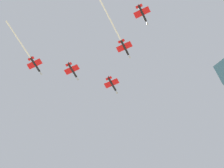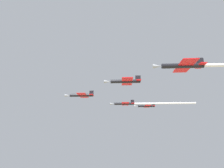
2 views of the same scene
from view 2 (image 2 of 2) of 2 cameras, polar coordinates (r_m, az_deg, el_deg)
jet_lead at (r=87.19m, az=-9.46°, el=-3.41°), size 10.22×13.40×2.79m
jet_port_inner at (r=67.62m, az=3.85°, el=0.82°), size 10.22×13.40×2.79m
jet_starboard_inner at (r=103.79m, az=9.31°, el=-5.89°), size 17.41×44.33×2.79m
jet_port_outer at (r=55.00m, az=28.21°, el=5.07°), size 15.37×38.12×2.79m
jet_starboard_outer at (r=122.59m, az=10.27°, el=-6.64°), size 10.22×13.40×2.79m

